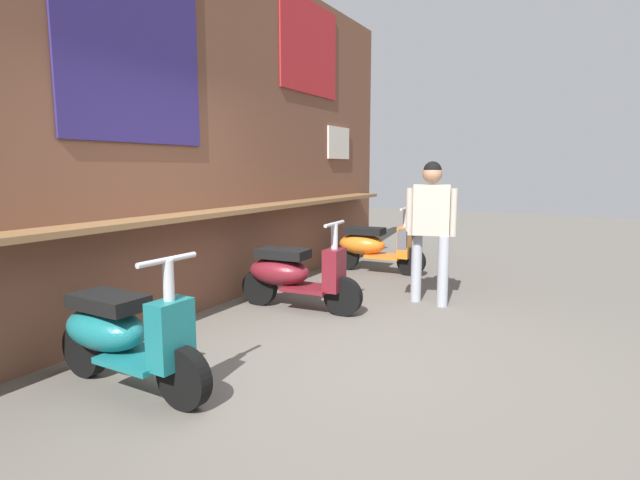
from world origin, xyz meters
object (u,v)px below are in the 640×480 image
Objects in this scene: shopper_with_handbag at (429,219)px; scooter_teal at (121,334)px; scooter_maroon at (293,274)px; scooter_orange at (373,246)px.

scooter_teal is at bearing -36.35° from shopper_with_handbag.
scooter_maroon is 1.00× the size of scooter_orange.
scooter_teal is 2.24m from scooter_maroon.
scooter_teal and scooter_maroon have the same top height.
scooter_teal is 1.00× the size of scooter_orange.
scooter_maroon is 1.61m from shopper_with_handbag.
scooter_maroon is at bearing -68.61° from shopper_with_handbag.
scooter_maroon is at bearing 92.19° from scooter_teal.
shopper_with_handbag reaches higher than scooter_orange.
scooter_orange is at bearing -152.74° from shopper_with_handbag.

